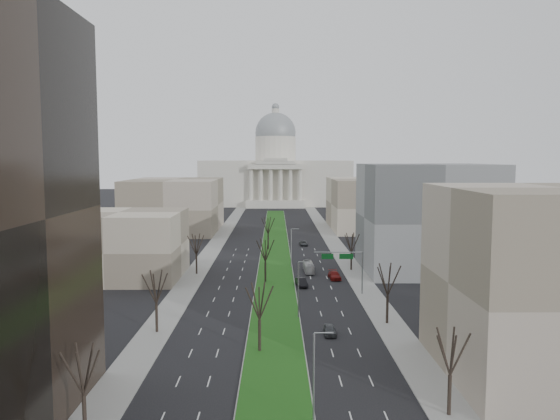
{
  "coord_description": "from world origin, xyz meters",
  "views": [
    {
      "loc": [
        0.14,
        -29.46,
        25.33
      ],
      "look_at": [
        1.26,
        115.16,
        11.54
      ],
      "focal_mm": 35.0,
      "sensor_mm": 36.0,
      "label": 1
    }
  ],
  "objects_px": {
    "car_black": "(301,282)",
    "car_red": "(334,275)",
    "car_grey_near": "(330,330)",
    "car_grey_far": "(304,243)",
    "box_van": "(309,267)"
  },
  "relations": [
    {
      "from": "car_black",
      "to": "box_van",
      "type": "height_order",
      "value": "box_van"
    },
    {
      "from": "car_grey_near",
      "to": "car_grey_far",
      "type": "relative_size",
      "value": 0.91
    },
    {
      "from": "car_grey_near",
      "to": "car_red",
      "type": "bearing_deg",
      "value": 83.04
    },
    {
      "from": "car_grey_near",
      "to": "box_van",
      "type": "bearing_deg",
      "value": 90.82
    },
    {
      "from": "car_red",
      "to": "box_van",
      "type": "height_order",
      "value": "box_van"
    },
    {
      "from": "car_grey_near",
      "to": "car_black",
      "type": "relative_size",
      "value": 0.84
    },
    {
      "from": "car_black",
      "to": "car_grey_far",
      "type": "relative_size",
      "value": 1.09
    },
    {
      "from": "car_black",
      "to": "car_red",
      "type": "bearing_deg",
      "value": 33.48
    },
    {
      "from": "car_grey_near",
      "to": "car_red",
      "type": "distance_m",
      "value": 36.53
    },
    {
      "from": "car_grey_near",
      "to": "car_grey_far",
      "type": "distance_m",
      "value": 80.35
    },
    {
      "from": "car_grey_near",
      "to": "car_red",
      "type": "relative_size",
      "value": 0.77
    },
    {
      "from": "car_red",
      "to": "car_grey_far",
      "type": "relative_size",
      "value": 1.19
    },
    {
      "from": "car_black",
      "to": "box_van",
      "type": "distance_m",
      "value": 13.87
    },
    {
      "from": "car_black",
      "to": "box_van",
      "type": "relative_size",
      "value": 0.62
    },
    {
      "from": "car_grey_far",
      "to": "box_van",
      "type": "xyz_separation_m",
      "value": [
        -0.75,
        -36.96,
        0.48
      ]
    }
  ]
}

